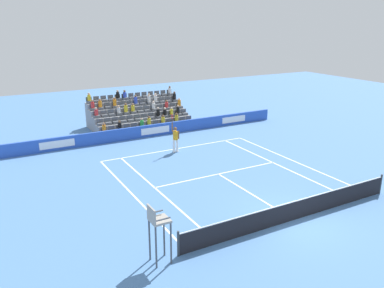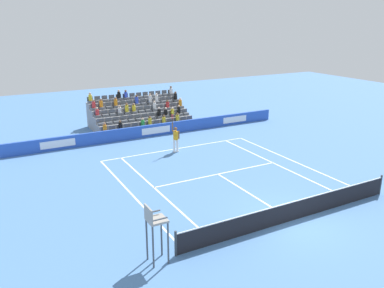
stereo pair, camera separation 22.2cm
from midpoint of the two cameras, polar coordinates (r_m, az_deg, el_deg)
name	(u,v)px [view 2 (the right image)]	position (r m, az deg, el deg)	size (l,w,h in m)	color
ground_plane	(293,220)	(18.83, 14.72, -10.65)	(80.00, 80.00, 0.00)	#4C7AB2
line_baseline	(177,149)	(27.89, -1.97, -0.68)	(10.97, 0.10, 0.01)	white
line_service	(218,174)	(23.39, 4.07, -4.37)	(8.23, 0.10, 0.01)	white
line_centre_service	(250,194)	(20.99, 8.78, -7.20)	(0.10, 6.40, 0.01)	white
line_singles_sideline_left	(157,191)	(21.24, -4.75, -6.74)	(0.10, 11.89, 0.01)	white
line_singles_sideline_right	(277,165)	(25.39, 12.51, -2.97)	(0.10, 11.89, 0.01)	white
line_doubles_sideline_left	(133,196)	(20.78, -8.23, -7.44)	(0.10, 11.89, 0.01)	white
line_doubles_sideline_right	(294,161)	(26.27, 14.78, -2.44)	(0.10, 11.89, 0.01)	white
line_centre_mark	(178,149)	(27.80, -1.88, -0.73)	(0.10, 0.20, 0.01)	white
sponsor_barrier	(156,130)	(31.04, -5.10, 2.05)	(22.35, 0.22, 0.93)	blue
tennis_net	(294,211)	(18.61, 14.84, -9.31)	(11.97, 0.10, 1.07)	#33383D
tennis_player	(176,138)	(26.92, -2.16, 0.85)	(0.53, 0.37, 2.85)	white
umpire_chair	(155,226)	(14.74, -4.94, -11.73)	(0.70, 0.70, 2.34)	#474C54
stadium_stand	(139,116)	(34.15, -7.50, 4.03)	(8.06, 4.75, 3.01)	gray
loose_tennis_ball	(257,213)	(19.09, 9.80, -9.78)	(0.07, 0.07, 0.07)	#D1E533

